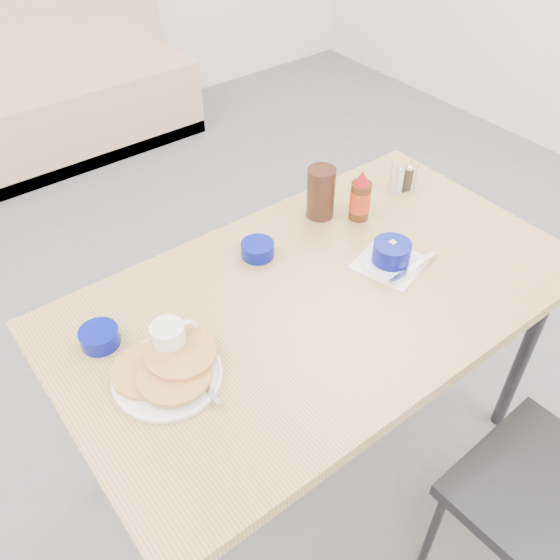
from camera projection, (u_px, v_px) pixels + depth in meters
ground at (360, 504)px, 1.93m from camera, size 6.00×6.00×0.00m
booth_bench at (25, 102)px, 3.33m from camera, size 1.90×0.56×1.22m
dining_table at (320, 309)px, 1.61m from camera, size 1.40×0.80×0.76m
pancake_plate at (168, 371)px, 1.35m from camera, size 0.26×0.27×0.04m
coffee_mug at (170, 339)px, 1.38m from camera, size 0.12×0.08×0.09m
grits_setting at (391, 255)px, 1.63m from camera, size 0.23×0.21×0.07m
creamer_bowl at (100, 337)px, 1.42m from camera, size 0.10×0.10×0.04m
butter_bowl at (258, 249)px, 1.67m from camera, size 0.09×0.09×0.04m
amber_tumbler at (321, 193)px, 1.77m from camera, size 0.09×0.09×0.16m
condiment_caddy at (403, 180)px, 1.91m from camera, size 0.10×0.07×0.10m
syrup_bottle at (360, 198)px, 1.77m from camera, size 0.06×0.06×0.16m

